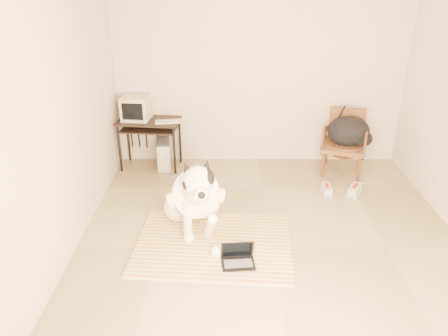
{
  "coord_description": "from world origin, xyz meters",
  "views": [
    {
      "loc": [
        -0.48,
        -3.71,
        2.62
      ],
      "look_at": [
        -0.49,
        0.41,
        0.71
      ],
      "focal_mm": 35.0,
      "sensor_mm": 36.0,
      "label": 1
    }
  ],
  "objects_px": {
    "computer_desk": "(149,127)",
    "crt_monitor": "(136,108)",
    "backpack": "(350,133)",
    "laptop": "(238,258)",
    "rattan_chair": "(344,142)",
    "pc_tower": "(164,154)",
    "dog": "(194,197)"
  },
  "relations": [
    {
      "from": "rattan_chair",
      "to": "backpack",
      "type": "height_order",
      "value": "rattan_chair"
    },
    {
      "from": "dog",
      "to": "pc_tower",
      "type": "height_order",
      "value": "dog"
    },
    {
      "from": "backpack",
      "to": "dog",
      "type": "bearing_deg",
      "value": -144.42
    },
    {
      "from": "computer_desk",
      "to": "backpack",
      "type": "distance_m",
      "value": 2.74
    },
    {
      "from": "backpack",
      "to": "pc_tower",
      "type": "bearing_deg",
      "value": 176.54
    },
    {
      "from": "dog",
      "to": "backpack",
      "type": "height_order",
      "value": "dog"
    },
    {
      "from": "computer_desk",
      "to": "crt_monitor",
      "type": "distance_m",
      "value": 0.31
    },
    {
      "from": "dog",
      "to": "crt_monitor",
      "type": "relative_size",
      "value": 3.22
    },
    {
      "from": "backpack",
      "to": "computer_desk",
      "type": "bearing_deg",
      "value": 176.61
    },
    {
      "from": "laptop",
      "to": "computer_desk",
      "type": "distance_m",
      "value": 2.59
    },
    {
      "from": "computer_desk",
      "to": "pc_tower",
      "type": "relative_size",
      "value": 1.99
    },
    {
      "from": "laptop",
      "to": "backpack",
      "type": "height_order",
      "value": "backpack"
    },
    {
      "from": "laptop",
      "to": "crt_monitor",
      "type": "relative_size",
      "value": 0.85
    },
    {
      "from": "dog",
      "to": "pc_tower",
      "type": "xyz_separation_m",
      "value": [
        -0.54,
        1.59,
        -0.18
      ]
    },
    {
      "from": "rattan_chair",
      "to": "backpack",
      "type": "relative_size",
      "value": 1.43
    },
    {
      "from": "computer_desk",
      "to": "backpack",
      "type": "xyz_separation_m",
      "value": [
        2.73,
        -0.16,
        -0.02
      ]
    },
    {
      "from": "pc_tower",
      "to": "crt_monitor",
      "type": "bearing_deg",
      "value": 172.01
    },
    {
      "from": "pc_tower",
      "to": "rattan_chair",
      "type": "bearing_deg",
      "value": -2.39
    },
    {
      "from": "crt_monitor",
      "to": "rattan_chair",
      "type": "xyz_separation_m",
      "value": [
        2.85,
        -0.15,
        -0.43
      ]
    },
    {
      "from": "computer_desk",
      "to": "crt_monitor",
      "type": "bearing_deg",
      "value": 166.08
    },
    {
      "from": "laptop",
      "to": "backpack",
      "type": "xyz_separation_m",
      "value": [
        1.56,
        2.08,
        0.51
      ]
    },
    {
      "from": "laptop",
      "to": "computer_desk",
      "type": "relative_size",
      "value": 0.38
    },
    {
      "from": "laptop",
      "to": "crt_monitor",
      "type": "bearing_deg",
      "value": 120.34
    },
    {
      "from": "computer_desk",
      "to": "pc_tower",
      "type": "distance_m",
      "value": 0.44
    },
    {
      "from": "rattan_chair",
      "to": "crt_monitor",
      "type": "bearing_deg",
      "value": 176.92
    },
    {
      "from": "dog",
      "to": "computer_desk",
      "type": "relative_size",
      "value": 1.43
    },
    {
      "from": "computer_desk",
      "to": "crt_monitor",
      "type": "xyz_separation_m",
      "value": [
        -0.16,
        0.04,
        0.26
      ]
    },
    {
      "from": "laptop",
      "to": "pc_tower",
      "type": "bearing_deg",
      "value": 113.93
    },
    {
      "from": "pc_tower",
      "to": "computer_desk",
      "type": "bearing_deg",
      "value": 177.58
    },
    {
      "from": "computer_desk",
      "to": "crt_monitor",
      "type": "height_order",
      "value": "crt_monitor"
    },
    {
      "from": "laptop",
      "to": "computer_desk",
      "type": "height_order",
      "value": "computer_desk"
    },
    {
      "from": "rattan_chair",
      "to": "pc_tower",
      "type": "bearing_deg",
      "value": 177.61
    }
  ]
}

